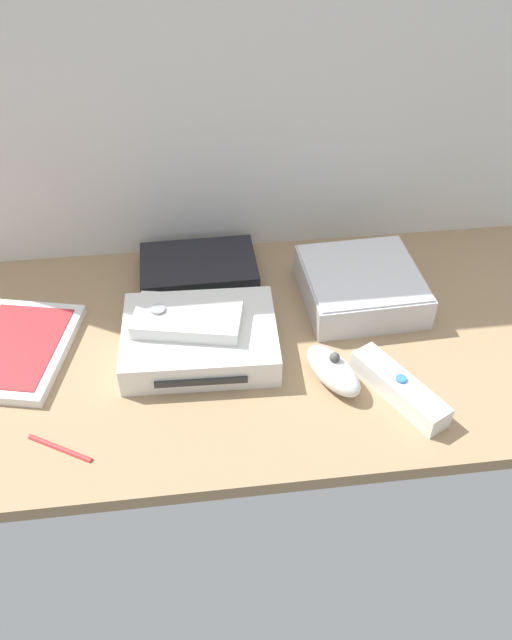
{
  "coord_description": "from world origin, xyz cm",
  "views": [
    {
      "loc": [
        -8.21,
        -66.77,
        63.36
      ],
      "look_at": [
        0.0,
        0.0,
        4.0
      ],
      "focal_mm": 36.49,
      "sensor_mm": 36.0,
      "label": 1
    }
  ],
  "objects_px": {
    "remote_wand": "(399,388)",
    "remote_classic_pad": "(188,318)",
    "game_case": "(18,349)",
    "network_router": "(199,269)",
    "stylus_pen": "(60,447)",
    "mini_computer": "(361,285)",
    "remote_nunchuk": "(333,370)",
    "game_console": "(200,339)"
  },
  "relations": [
    {
      "from": "remote_nunchuk",
      "to": "remote_classic_pad",
      "type": "height_order",
      "value": "remote_classic_pad"
    },
    {
      "from": "game_console",
      "to": "remote_classic_pad",
      "type": "distance_m",
      "value": 0.04
    },
    {
      "from": "network_router",
      "to": "mini_computer",
      "type": "bearing_deg",
      "value": -19.79
    },
    {
      "from": "stylus_pen",
      "to": "mini_computer",
      "type": "bearing_deg",
      "value": 28.73
    },
    {
      "from": "game_console",
      "to": "game_case",
      "type": "height_order",
      "value": "game_console"
    },
    {
      "from": "remote_nunchuk",
      "to": "stylus_pen",
      "type": "xyz_separation_m",
      "value": [
        -0.35,
        -0.07,
        -0.02
      ]
    },
    {
      "from": "mini_computer",
      "to": "remote_classic_pad",
      "type": "bearing_deg",
      "value": -164.07
    },
    {
      "from": "game_console",
      "to": "network_router",
      "type": "bearing_deg",
      "value": 89.87
    },
    {
      "from": "remote_wand",
      "to": "stylus_pen",
      "type": "relative_size",
      "value": 1.64
    },
    {
      "from": "network_router",
      "to": "remote_classic_pad",
      "type": "distance_m",
      "value": 0.16
    },
    {
      "from": "game_case",
      "to": "remote_nunchuk",
      "type": "relative_size",
      "value": 1.98
    },
    {
      "from": "mini_computer",
      "to": "remote_wand",
      "type": "relative_size",
      "value": 1.2
    },
    {
      "from": "game_case",
      "to": "game_console",
      "type": "bearing_deg",
      "value": 7.56
    },
    {
      "from": "network_router",
      "to": "remote_nunchuk",
      "type": "bearing_deg",
      "value": -57.28
    },
    {
      "from": "mini_computer",
      "to": "game_case",
      "type": "distance_m",
      "value": 0.5
    },
    {
      "from": "remote_wand",
      "to": "remote_classic_pad",
      "type": "height_order",
      "value": "remote_classic_pad"
    },
    {
      "from": "mini_computer",
      "to": "network_router",
      "type": "bearing_deg",
      "value": 160.88
    },
    {
      "from": "network_router",
      "to": "remote_nunchuk",
      "type": "height_order",
      "value": "remote_nunchuk"
    },
    {
      "from": "game_console",
      "to": "remote_classic_pad",
      "type": "xyz_separation_m",
      "value": [
        -0.01,
        0.01,
        0.03
      ]
    },
    {
      "from": "stylus_pen",
      "to": "remote_nunchuk",
      "type": "bearing_deg",
      "value": 11.27
    },
    {
      "from": "game_case",
      "to": "remote_wand",
      "type": "relative_size",
      "value": 1.46
    },
    {
      "from": "remote_wand",
      "to": "remote_nunchuk",
      "type": "bearing_deg",
      "value": 127.68
    },
    {
      "from": "mini_computer",
      "to": "remote_nunchuk",
      "type": "relative_size",
      "value": 1.62
    },
    {
      "from": "mini_computer",
      "to": "game_case",
      "type": "xyz_separation_m",
      "value": [
        -0.5,
        -0.06,
        -0.02
      ]
    },
    {
      "from": "game_case",
      "to": "network_router",
      "type": "relative_size",
      "value": 1.19
    },
    {
      "from": "remote_wand",
      "to": "remote_classic_pad",
      "type": "distance_m",
      "value": 0.29
    },
    {
      "from": "game_case",
      "to": "remote_wand",
      "type": "bearing_deg",
      "value": -2.6
    },
    {
      "from": "game_console",
      "to": "stylus_pen",
      "type": "bearing_deg",
      "value": -137.58
    },
    {
      "from": "remote_classic_pad",
      "to": "network_router",
      "type": "bearing_deg",
      "value": 94.52
    },
    {
      "from": "game_case",
      "to": "remote_classic_pad",
      "type": "distance_m",
      "value": 0.24
    },
    {
      "from": "remote_nunchuk",
      "to": "stylus_pen",
      "type": "height_order",
      "value": "remote_nunchuk"
    },
    {
      "from": "remote_classic_pad",
      "to": "stylus_pen",
      "type": "distance_m",
      "value": 0.23
    },
    {
      "from": "mini_computer",
      "to": "stylus_pen",
      "type": "relative_size",
      "value": 1.96
    },
    {
      "from": "remote_wand",
      "to": "mini_computer",
      "type": "bearing_deg",
      "value": 62.87
    },
    {
      "from": "mini_computer",
      "to": "stylus_pen",
      "type": "bearing_deg",
      "value": -151.27
    },
    {
      "from": "game_console",
      "to": "mini_computer",
      "type": "xyz_separation_m",
      "value": [
        0.25,
        0.08,
        0.0
      ]
    },
    {
      "from": "stylus_pen",
      "to": "game_case",
      "type": "bearing_deg",
      "value": 112.91
    },
    {
      "from": "game_case",
      "to": "remote_wand",
      "type": "xyz_separation_m",
      "value": [
        0.5,
        -0.14,
        0.01
      ]
    },
    {
      "from": "remote_wand",
      "to": "remote_classic_pad",
      "type": "relative_size",
      "value": 0.94
    },
    {
      "from": "remote_nunchuk",
      "to": "mini_computer",
      "type": "bearing_deg",
      "value": 39.52
    },
    {
      "from": "remote_wand",
      "to": "game_case",
      "type": "bearing_deg",
      "value": 136.42
    },
    {
      "from": "game_console",
      "to": "remote_classic_pad",
      "type": "bearing_deg",
      "value": 152.0
    }
  ]
}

